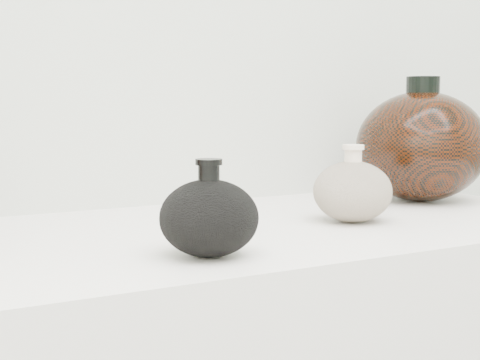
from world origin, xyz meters
TOP-DOWN VIEW (x-y plane):
  - black_gourd_vase at (-0.08, 0.80)m, footprint 0.12×0.12m
  - cream_gourd_vase at (0.21, 0.90)m, footprint 0.16×0.16m
  - right_round_pot at (0.46, 1.02)m, footprint 0.30×0.30m

SIDE VIEW (x-z plane):
  - black_gourd_vase at x=-0.08m, z-range 0.89..1.00m
  - cream_gourd_vase at x=0.21m, z-range 0.89..1.00m
  - right_round_pot at x=0.46m, z-range 0.89..1.11m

